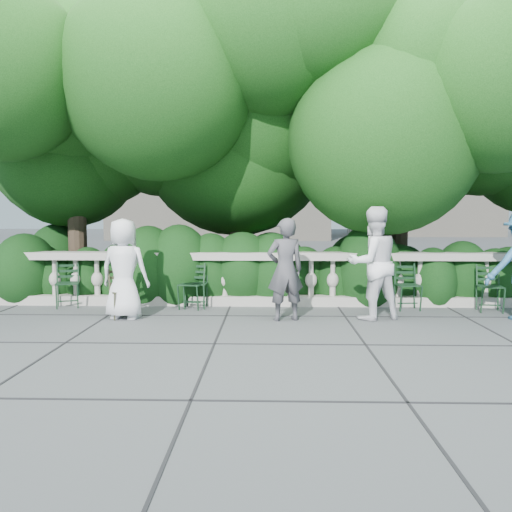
{
  "coord_description": "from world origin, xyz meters",
  "views": [
    {
      "loc": [
        0.23,
        -7.47,
        1.74
      ],
      "look_at": [
        0.0,
        1.0,
        1.0
      ],
      "focal_mm": 35.0,
      "sensor_mm": 36.0,
      "label": 1
    }
  ],
  "objects_px": {
    "chair_e": "(410,311)",
    "person_casual_man": "(373,263)",
    "chair_c": "(189,310)",
    "chair_d": "(194,310)",
    "chair_weathered": "(126,319)",
    "chair_b": "(68,309)",
    "chair_f": "(492,313)",
    "person_woman_grey": "(285,270)",
    "person_businessman": "(124,269)"
  },
  "relations": [
    {
      "from": "chair_e",
      "to": "person_casual_man",
      "type": "height_order",
      "value": "person_casual_man"
    },
    {
      "from": "chair_c",
      "to": "chair_d",
      "type": "bearing_deg",
      "value": 54.07
    },
    {
      "from": "chair_c",
      "to": "chair_weathered",
      "type": "bearing_deg",
      "value": -127.45
    },
    {
      "from": "chair_b",
      "to": "chair_c",
      "type": "relative_size",
      "value": 1.0
    },
    {
      "from": "chair_e",
      "to": "chair_f",
      "type": "xyz_separation_m",
      "value": [
        1.36,
        -0.14,
        0.0
      ]
    },
    {
      "from": "chair_c",
      "to": "person_woman_grey",
      "type": "xyz_separation_m",
      "value": [
        1.69,
        -0.76,
        0.83
      ]
    },
    {
      "from": "person_casual_man",
      "to": "person_woman_grey",
      "type": "bearing_deg",
      "value": -12.21
    },
    {
      "from": "chair_c",
      "to": "chair_f",
      "type": "bearing_deg",
      "value": 10.68
    },
    {
      "from": "chair_f",
      "to": "chair_weathered",
      "type": "xyz_separation_m",
      "value": [
        -6.19,
        -0.64,
        0.0
      ]
    },
    {
      "from": "person_woman_grey",
      "to": "person_casual_man",
      "type": "height_order",
      "value": "person_casual_man"
    },
    {
      "from": "chair_b",
      "to": "person_casual_man",
      "type": "distance_m",
      "value": 5.46
    },
    {
      "from": "chair_f",
      "to": "person_casual_man",
      "type": "relative_size",
      "value": 0.46
    },
    {
      "from": "chair_b",
      "to": "chair_c",
      "type": "distance_m",
      "value": 2.22
    },
    {
      "from": "person_businessman",
      "to": "chair_f",
      "type": "bearing_deg",
      "value": -165.47
    },
    {
      "from": "chair_c",
      "to": "person_casual_man",
      "type": "distance_m",
      "value": 3.31
    },
    {
      "from": "chair_b",
      "to": "person_businessman",
      "type": "relative_size",
      "value": 0.51
    },
    {
      "from": "chair_d",
      "to": "chair_e",
      "type": "distance_m",
      "value": 3.83
    },
    {
      "from": "chair_d",
      "to": "person_woman_grey",
      "type": "relative_size",
      "value": 0.51
    },
    {
      "from": "person_woman_grey",
      "to": "chair_f",
      "type": "bearing_deg",
      "value": 174.85
    },
    {
      "from": "chair_e",
      "to": "person_casual_man",
      "type": "xyz_separation_m",
      "value": [
        -0.8,
        -0.63,
        0.92
      ]
    },
    {
      "from": "chair_weathered",
      "to": "person_businessman",
      "type": "bearing_deg",
      "value": 82.42
    },
    {
      "from": "chair_weathered",
      "to": "chair_d",
      "type": "bearing_deg",
      "value": 11.48
    },
    {
      "from": "chair_weathered",
      "to": "person_casual_man",
      "type": "xyz_separation_m",
      "value": [
        4.03,
        0.15,
        0.92
      ]
    },
    {
      "from": "chair_f",
      "to": "person_businessman",
      "type": "distance_m",
      "value": 6.31
    },
    {
      "from": "chair_b",
      "to": "chair_weathered",
      "type": "bearing_deg",
      "value": -51.44
    },
    {
      "from": "chair_f",
      "to": "person_casual_man",
      "type": "distance_m",
      "value": 2.4
    },
    {
      "from": "chair_weathered",
      "to": "person_businessman",
      "type": "xyz_separation_m",
      "value": [
        -0.04,
        0.09,
        0.82
      ]
    },
    {
      "from": "chair_f",
      "to": "chair_c",
      "type": "bearing_deg",
      "value": -173.74
    },
    {
      "from": "chair_c",
      "to": "chair_d",
      "type": "relative_size",
      "value": 1.0
    },
    {
      "from": "chair_weathered",
      "to": "chair_f",
      "type": "bearing_deg",
      "value": -23.2
    },
    {
      "from": "person_woman_grey",
      "to": "chair_weathered",
      "type": "bearing_deg",
      "value": -14.98
    },
    {
      "from": "chair_f",
      "to": "person_woman_grey",
      "type": "bearing_deg",
      "value": -162.32
    },
    {
      "from": "chair_c",
      "to": "chair_weathered",
      "type": "xyz_separation_m",
      "value": [
        -0.91,
        -0.77,
        0.0
      ]
    },
    {
      "from": "chair_f",
      "to": "person_casual_man",
      "type": "height_order",
      "value": "person_casual_man"
    },
    {
      "from": "chair_c",
      "to": "chair_d",
      "type": "xyz_separation_m",
      "value": [
        0.09,
        0.08,
        0.0
      ]
    },
    {
      "from": "chair_c",
      "to": "chair_e",
      "type": "xyz_separation_m",
      "value": [
        3.92,
        0.01,
        0.0
      ]
    },
    {
      "from": "chair_d",
      "to": "chair_f",
      "type": "relative_size",
      "value": 1.0
    },
    {
      "from": "chair_f",
      "to": "chair_weathered",
      "type": "height_order",
      "value": "same"
    },
    {
      "from": "chair_b",
      "to": "person_casual_man",
      "type": "xyz_separation_m",
      "value": [
        5.34,
        -0.71,
        0.92
      ]
    },
    {
      "from": "chair_weathered",
      "to": "chair_e",
      "type": "bearing_deg",
      "value": -19.89
    },
    {
      "from": "person_businessman",
      "to": "person_casual_man",
      "type": "height_order",
      "value": "person_casual_man"
    },
    {
      "from": "chair_c",
      "to": "person_businessman",
      "type": "relative_size",
      "value": 0.51
    },
    {
      "from": "chair_f",
      "to": "person_casual_man",
      "type": "bearing_deg",
      "value": -159.53
    },
    {
      "from": "chair_e",
      "to": "person_woman_grey",
      "type": "relative_size",
      "value": 0.51
    },
    {
      "from": "chair_c",
      "to": "chair_f",
      "type": "relative_size",
      "value": 1.0
    },
    {
      "from": "chair_d",
      "to": "person_casual_man",
      "type": "bearing_deg",
      "value": -11.45
    },
    {
      "from": "chair_weathered",
      "to": "person_woman_grey",
      "type": "distance_m",
      "value": 2.73
    },
    {
      "from": "chair_b",
      "to": "person_businessman",
      "type": "distance_m",
      "value": 1.7
    },
    {
      "from": "chair_d",
      "to": "chair_f",
      "type": "distance_m",
      "value": 5.2
    },
    {
      "from": "chair_b",
      "to": "person_businessman",
      "type": "height_order",
      "value": "person_businessman"
    }
  ]
}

